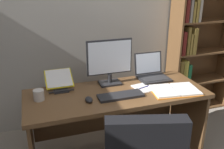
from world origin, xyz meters
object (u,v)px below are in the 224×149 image
(reading_stand_with_book, at_px, (59,81))
(coffee_mug, at_px, (39,95))
(pen, at_px, (145,87))
(monitor, at_px, (110,62))
(notepad, at_px, (143,88))
(desk, at_px, (114,107))
(computer_mouse, at_px, (89,100))
(bookshelf, at_px, (196,36))
(laptop, at_px, (152,73))
(keyboard, at_px, (121,96))
(open_binder, at_px, (175,90))

(reading_stand_with_book, relative_size, coffee_mug, 2.83)
(pen, distance_m, coffee_mug, 1.01)
(monitor, relative_size, reading_stand_with_book, 1.71)
(monitor, bearing_deg, notepad, -39.16)
(desk, height_order, computer_mouse, computer_mouse)
(bookshelf, distance_m, laptop, 1.01)
(desk, distance_m, monitor, 0.46)
(bookshelf, xyz_separation_m, notepad, (-1.07, -0.68, -0.31))
(monitor, xyz_separation_m, coffee_mug, (-0.72, -0.15, -0.19))
(laptop, xyz_separation_m, pen, (-0.19, -0.23, -0.04))
(computer_mouse, relative_size, coffee_mug, 1.07)
(laptop, distance_m, pen, 0.30)
(coffee_mug, bearing_deg, keyboard, -13.52)
(laptop, distance_m, coffee_mug, 1.21)
(desk, distance_m, pen, 0.37)
(laptop, distance_m, notepad, 0.32)
(monitor, relative_size, laptop, 1.45)
(bookshelf, bearing_deg, desk, -155.78)
(computer_mouse, bearing_deg, pen, 10.15)
(coffee_mug, bearing_deg, computer_mouse, -22.48)
(open_binder, bearing_deg, desk, 163.94)
(keyboard, height_order, coffee_mug, coffee_mug)
(laptop, relative_size, open_binder, 0.66)
(bookshelf, bearing_deg, reading_stand_with_book, -167.71)
(keyboard, distance_m, open_binder, 0.54)
(desk, height_order, laptop, laptop)
(notepad, distance_m, pen, 0.02)
(laptop, distance_m, open_binder, 0.39)
(open_binder, height_order, notepad, open_binder)
(reading_stand_with_book, height_order, coffee_mug, reading_stand_with_book)
(monitor, bearing_deg, desk, -88.61)
(laptop, height_order, open_binder, laptop)
(coffee_mug, bearing_deg, notepad, -3.84)
(desk, bearing_deg, open_binder, -24.04)
(bookshelf, relative_size, open_binder, 4.26)
(monitor, height_order, reading_stand_with_book, monitor)
(desk, distance_m, notepad, 0.35)
(keyboard, bearing_deg, notepad, 21.32)
(monitor, height_order, keyboard, monitor)
(bookshelf, distance_m, coffee_mug, 2.16)
(bookshelf, distance_m, reading_stand_with_book, 1.91)
(reading_stand_with_book, bearing_deg, open_binder, -22.77)
(desk, relative_size, notepad, 8.25)
(reading_stand_with_book, bearing_deg, bookshelf, 12.29)
(bookshelf, xyz_separation_m, reading_stand_with_book, (-1.85, -0.40, -0.24))
(desk, xyz_separation_m, open_binder, (0.53, -0.24, 0.21))
(computer_mouse, bearing_deg, coffee_mug, 157.52)
(computer_mouse, distance_m, pen, 0.60)
(desk, distance_m, laptop, 0.56)
(desk, distance_m, bookshelf, 1.56)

